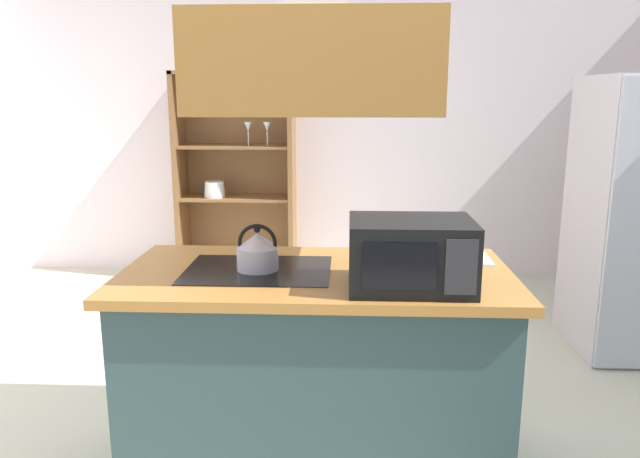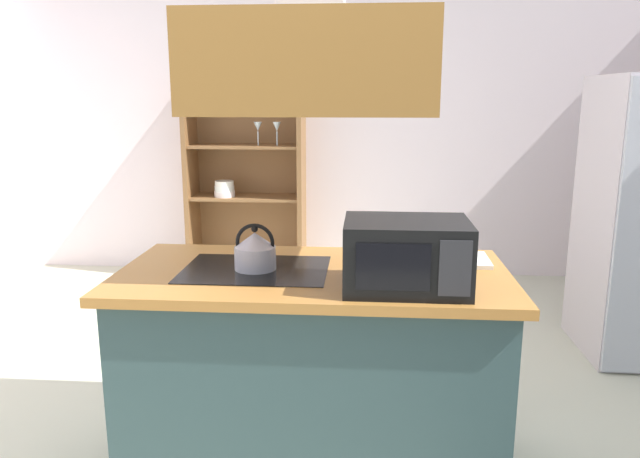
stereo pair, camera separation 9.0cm
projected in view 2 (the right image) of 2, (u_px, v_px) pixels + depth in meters
The scene contains 8 objects.
ground_plane at pixel (313, 452), 2.79m from camera, with size 7.80×7.80×0.00m, color beige.
wall_back at pixel (343, 125), 5.42m from camera, with size 6.00×0.12×2.70m, color silver.
kitchen_island at pixel (314, 371), 2.60m from camera, with size 1.61×0.81×0.90m.
range_hood at pixel (313, 40), 2.30m from camera, with size 0.90×0.70×1.16m.
dish_cabinet at pixel (247, 188), 5.39m from camera, with size 1.03×0.40×1.81m.
kettle at pixel (255, 250), 2.50m from camera, with size 0.17×0.17×0.19m.
cutting_board at pixel (449, 259), 2.64m from camera, with size 0.34×0.24×0.02m, color silver.
microwave at pixel (406, 255), 2.25m from camera, with size 0.46×0.35×0.26m.
Camera 2 is at (0.23, -2.49, 1.61)m, focal length 33.98 mm.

